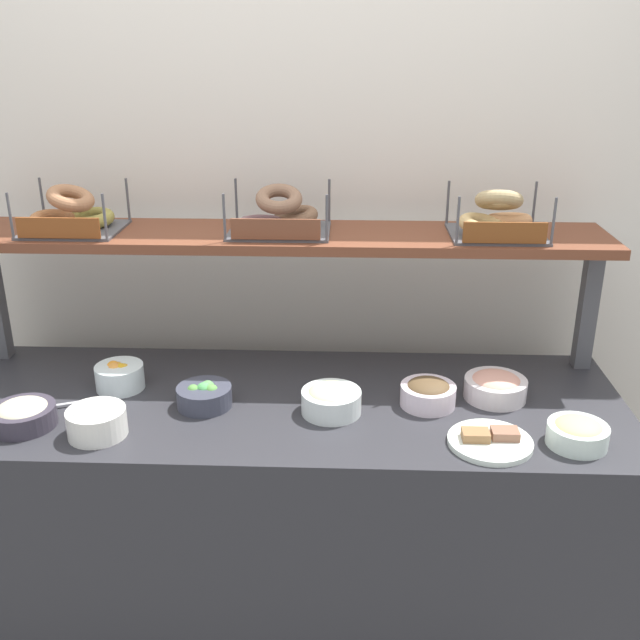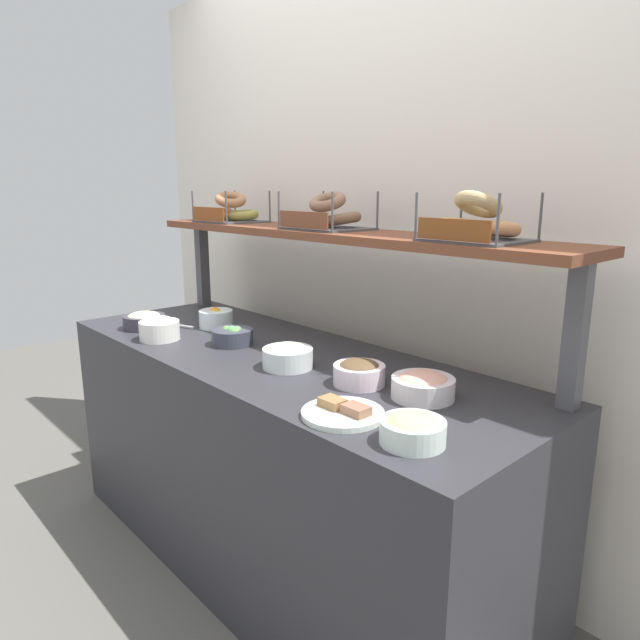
{
  "view_description": "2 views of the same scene",
  "coord_description": "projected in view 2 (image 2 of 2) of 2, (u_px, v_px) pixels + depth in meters",
  "views": [
    {
      "loc": [
        0.19,
        -1.87,
        1.84
      ],
      "look_at": [
        0.12,
        0.02,
        1.09
      ],
      "focal_mm": 40.72,
      "sensor_mm": 36.0,
      "label": 1
    },
    {
      "loc": [
        1.54,
        -1.19,
        1.43
      ],
      "look_at": [
        0.18,
        0.05,
        1.0
      ],
      "focal_mm": 31.53,
      "sensor_mm": 36.0,
      "label": 2
    }
  ],
  "objects": [
    {
      "name": "bowl_chocolate_spread",
      "position": [
        359.0,
        372.0,
        1.7
      ],
      "size": [
        0.16,
        0.16,
        0.08
      ],
      "color": "white",
      "rests_on": "deli_counter"
    },
    {
      "name": "bowl_scallion_spread",
      "position": [
        288.0,
        356.0,
        1.86
      ],
      "size": [
        0.17,
        0.17,
        0.08
      ],
      "color": "white",
      "rests_on": "deli_counter"
    },
    {
      "name": "back_wall",
      "position": [
        380.0,
        246.0,
        2.3
      ],
      "size": [
        3.2,
        0.06,
        2.4
      ],
      "primitive_type": "cube",
      "color": "silver",
      "rests_on": "ground_plane"
    },
    {
      "name": "bowl_fruit_salad",
      "position": [
        216.0,
        318.0,
        2.4
      ],
      "size": [
        0.14,
        0.14,
        0.08
      ],
      "color": "white",
      "rests_on": "deli_counter"
    },
    {
      "name": "bowl_tuna_salad",
      "position": [
        144.0,
        320.0,
        2.38
      ],
      "size": [
        0.17,
        0.17,
        0.07
      ],
      "color": "#3B3542",
      "rests_on": "deli_counter"
    },
    {
      "name": "bowl_egg_salad",
      "position": [
        413.0,
        429.0,
        1.31
      ],
      "size": [
        0.16,
        0.16,
        0.07
      ],
      "color": "white",
      "rests_on": "deli_counter"
    },
    {
      "name": "serving_plate_white",
      "position": [
        343.0,
        412.0,
        1.47
      ],
      "size": [
        0.22,
        0.22,
        0.04
      ],
      "color": "white",
      "rests_on": "deli_counter"
    },
    {
      "name": "deli_counter",
      "position": [
        278.0,
        462.0,
        2.12
      ],
      "size": [
        2.0,
        0.7,
        0.85
      ],
      "primitive_type": "cube",
      "color": "#2D2D33",
      "rests_on": "ground_plane"
    },
    {
      "name": "upper_shelf",
      "position": [
        331.0,
        234.0,
        2.1
      ],
      "size": [
        1.96,
        0.32,
        0.03
      ],
      "primitive_type": "cube",
      "color": "brown",
      "rests_on": "shelf_riser_left"
    },
    {
      "name": "shelf_riser_left",
      "position": [
        202.0,
        266.0,
        2.83
      ],
      "size": [
        0.05,
        0.05,
        0.4
      ],
      "primitive_type": "cube",
      "color": "#4C4C51",
      "rests_on": "deli_counter"
    },
    {
      "name": "serving_spoon_near_plate",
      "position": [
        171.0,
        324.0,
        2.43
      ],
      "size": [
        0.17,
        0.08,
        0.01
      ],
      "color": "#B7B7BC",
      "rests_on": "deli_counter"
    },
    {
      "name": "bagel_basket_sesame",
      "position": [
        476.0,
        224.0,
        1.63
      ],
      "size": [
        0.28,
        0.25,
        0.15
      ],
      "color": "#4C4C51",
      "rests_on": "upper_shelf"
    },
    {
      "name": "bagel_basket_poppy",
      "position": [
        326.0,
        217.0,
        2.1
      ],
      "size": [
        0.3,
        0.25,
        0.14
      ],
      "color": "#4C4C51",
      "rests_on": "upper_shelf"
    },
    {
      "name": "bowl_cream_cheese",
      "position": [
        159.0,
        328.0,
        2.2
      ],
      "size": [
        0.16,
        0.16,
        0.09
      ],
      "color": "white",
      "rests_on": "deli_counter"
    },
    {
      "name": "shelf_riser_right",
      "position": [
        575.0,
        337.0,
        1.48
      ],
      "size": [
        0.05,
        0.05,
        0.4
      ],
      "primitive_type": "cube",
      "color": "#4C4C51",
      "rests_on": "deli_counter"
    },
    {
      "name": "bagel_basket_everything",
      "position": [
        230.0,
        212.0,
        2.54
      ],
      "size": [
        0.29,
        0.25,
        0.14
      ],
      "color": "#4C4C51",
      "rests_on": "upper_shelf"
    },
    {
      "name": "bowl_lox_spread",
      "position": [
        423.0,
        385.0,
        1.59
      ],
      "size": [
        0.18,
        0.18,
        0.08
      ],
      "color": "silver",
      "rests_on": "deli_counter"
    },
    {
      "name": "bowl_veggie_mix",
      "position": [
        233.0,
        336.0,
        2.14
      ],
      "size": [
        0.16,
        0.16,
        0.07
      ],
      "color": "#3D3F4E",
      "rests_on": "deli_counter"
    },
    {
      "name": "ground_plane",
      "position": [
        280.0,
        560.0,
        2.22
      ],
      "size": [
        8.0,
        8.0,
        0.0
      ],
      "primitive_type": "plane",
      "color": "#595651"
    }
  ]
}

